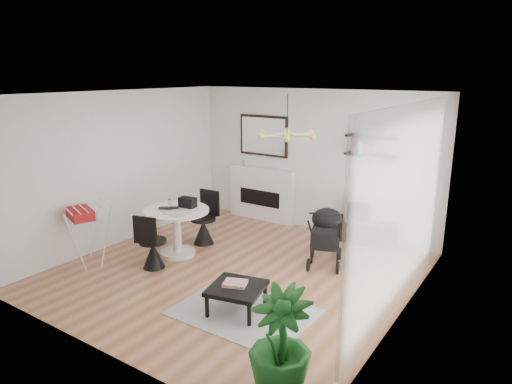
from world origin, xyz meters
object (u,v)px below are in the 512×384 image
Objects in this scene: tv_console at (364,232)px; dining_table at (177,225)px; fireplace at (262,187)px; drying_rack at (86,234)px; potted_plant at (280,342)px; crt_tv at (363,210)px; coffee_table at (237,289)px; stroller at (326,238)px.

dining_table reaches higher than tv_console.
drying_rack is (-1.08, -3.48, -0.18)m from fireplace.
dining_table is 3.76m from potted_plant.
crt_tv is at bearing -176.55° from tv_console.
tv_console is at bearing -3.04° from fireplace.
crt_tv is at bearing 82.72° from coffee_table.
stroller is at bearing -96.28° from crt_tv.
stroller reaches higher than crt_tv.
stroller reaches higher than coffee_table.
coffee_table is at bearing -26.52° from dining_table.
crt_tv is 1.26m from stroller.
drying_rack is at bearing -134.70° from crt_tv.
fireplace is 2.01× the size of tv_console.
coffee_table is (-0.47, -3.26, 0.11)m from tv_console.
potted_plant is (3.20, -1.99, 0.01)m from dining_table.
fireplace reaches higher than dining_table.
potted_plant is at bearing -39.06° from coffee_table.
stroller is at bearing 25.21° from dining_table.
potted_plant is (0.97, -3.04, 0.11)m from stroller.
stroller is at bearing 55.02° from drying_rack.
potted_plant is at bearing -31.84° from dining_table.
fireplace is at bearing 124.96° from potted_plant.
potted_plant is (4.15, -0.92, 0.04)m from drying_rack.
tv_console is 3.34m from dining_table.
potted_plant reaches higher than dining_table.
potted_plant is (1.25, -1.01, 0.23)m from coffee_table.
drying_rack is (-3.37, -3.36, 0.30)m from tv_console.
fireplace is 2.27× the size of drying_rack.
dining_table is at bearing 69.66° from drying_rack.
fireplace is 3.86m from coffee_table.
coffee_table is at bearing 140.94° from potted_plant.
crt_tv is 0.49× the size of stroller.
coffee_table is (-0.28, -2.02, -0.11)m from stroller.
crt_tv is at bearing 66.66° from drying_rack.
tv_console is at bearing 100.33° from potted_plant.
drying_rack is at bearing 167.56° from potted_plant.
coffee_table is 0.74× the size of potted_plant.
crt_tv is 4.72m from drying_rack.
tv_console is at bearing 43.38° from dining_table.
dining_table is (-0.13, -2.41, -0.16)m from fireplace.
fireplace reaches higher than drying_rack.
drying_rack is 1.19× the size of coffee_table.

